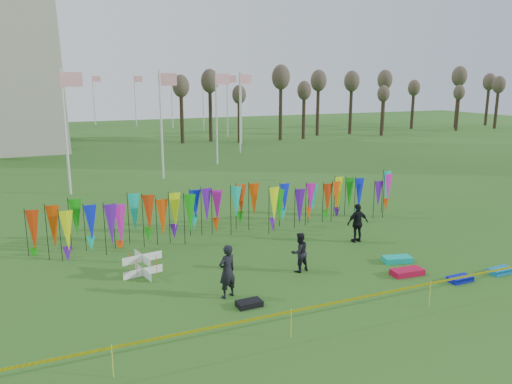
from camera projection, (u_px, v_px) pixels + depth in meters
name	position (u px, v px, depth m)	size (l,w,h in m)	color
ground	(329.00, 309.00, 16.30)	(160.00, 160.00, 0.00)	#225016
banner_row	(238.00, 206.00, 24.09)	(18.64, 0.64, 2.22)	black
caution_tape_near	(344.00, 302.00, 15.01)	(26.00, 0.02, 0.90)	#FFF505
tree_line	(364.00, 88.00, 66.66)	(53.92, 1.92, 7.84)	#34261A
box_kite	(143.00, 265.00, 18.91)	(0.80, 0.80, 0.89)	red
person_left	(227.00, 271.00, 16.98)	(0.69, 0.50, 1.89)	black
person_mid	(299.00, 252.00, 19.32)	(0.76, 0.47, 1.56)	black
person_right	(358.00, 223.00, 22.81)	(1.06, 0.60, 1.81)	black
kite_bag_turquoise	(397.00, 259.00, 20.44)	(1.15, 0.57, 0.23)	#0CB7A7
kite_bag_blue	(460.00, 279.00, 18.49)	(0.92, 0.48, 0.19)	#0A14B1
kite_bag_red	(407.00, 272.00, 19.11)	(1.25, 0.57, 0.23)	#BA0C33
kite_bag_black	(249.00, 304.00, 16.47)	(0.83, 0.48, 0.19)	black
kite_bag_teal	(501.00, 271.00, 19.28)	(1.02, 0.49, 0.20)	#0D75BF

